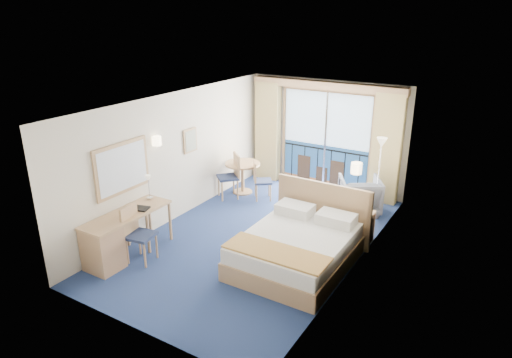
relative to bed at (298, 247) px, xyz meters
name	(u,v)px	position (x,y,z in m)	size (l,w,h in m)	color
floor	(258,238)	(-1.11, 0.48, -0.34)	(6.50, 6.50, 0.00)	navy
room_walls	(258,152)	(-1.11, 0.48, 1.44)	(4.04, 6.54, 2.72)	beige
balcony_door	(325,144)	(-1.12, 3.70, 0.81)	(2.36, 0.03, 2.52)	navy
curtain_left	(268,132)	(-2.66, 3.55, 0.94)	(0.65, 0.22, 2.55)	tan
curtain_right	(387,149)	(0.44, 3.55, 0.94)	(0.65, 0.22, 2.55)	tan
pelmet	(327,86)	(-1.11, 3.58, 2.24)	(3.80, 0.25, 0.18)	tan
mirror	(122,168)	(-3.08, -1.02, 1.21)	(0.05, 1.25, 0.95)	tan
wall_print	(190,140)	(-3.08, 0.93, 1.26)	(0.04, 0.42, 0.52)	tan
sconce_left	(157,141)	(-3.05, -0.12, 1.51)	(0.18, 0.18, 0.18)	#FFE5B2
sconce_right	(356,168)	(0.83, 0.33, 1.51)	(0.18, 0.18, 0.18)	#FFE5B2
bed	(298,247)	(0.00, 0.00, 0.00)	(1.91, 2.27, 1.20)	tan
nightstand	(360,226)	(0.64, 1.40, -0.03)	(0.47, 0.44, 0.61)	#A67A58
phone	(364,210)	(0.69, 1.43, 0.32)	(0.19, 0.15, 0.09)	beige
armchair	(360,195)	(0.17, 2.72, 0.06)	(0.85, 0.88, 0.80)	#474E57
floor_lamp	(380,157)	(0.53, 2.76, 0.99)	(0.24, 0.24, 1.74)	silver
desk	(108,242)	(-2.80, -1.76, 0.12)	(0.60, 1.75, 0.82)	tan
desk_chair	(136,230)	(-2.51, -1.37, 0.26)	(0.53, 0.52, 1.05)	#212C4E
folder	(140,208)	(-2.72, -1.02, 0.50)	(0.30, 0.23, 0.03)	black
desk_lamp	(148,182)	(-2.90, -0.59, 0.83)	(0.12, 0.12, 0.47)	silver
round_table	(243,170)	(-2.66, 2.33, 0.24)	(0.85, 0.85, 0.76)	tan
table_chair_a	(260,178)	(-2.09, 2.18, 0.19)	(0.57, 0.57, 0.94)	#212C4E
table_chair_b	(232,173)	(-2.72, 1.94, 0.27)	(0.66, 0.66, 1.07)	#212C4E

